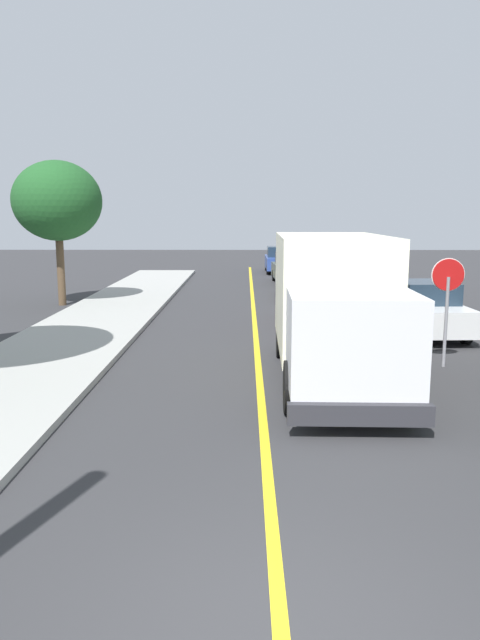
# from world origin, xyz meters

# --- Properties ---
(ground_plane) EXTENTS (120.00, 120.00, 0.00)m
(ground_plane) POSITION_xyz_m (0.00, 0.00, 0.00)
(ground_plane) COLOR #303033
(centre_line_yellow) EXTENTS (0.16, 56.00, 0.01)m
(centre_line_yellow) POSITION_xyz_m (0.00, 10.00, 0.00)
(centre_line_yellow) COLOR gold
(centre_line_yellow) RESTS_ON ground
(box_truck) EXTENTS (2.55, 7.23, 3.20)m
(box_truck) POSITION_xyz_m (1.65, 8.54, 1.77)
(box_truck) COLOR #F2EDCC
(box_truck) RESTS_ON ground
(parked_car_near) EXTENTS (1.83, 4.41, 1.67)m
(parked_car_near) POSITION_xyz_m (2.57, 15.87, 0.79)
(parked_car_near) COLOR maroon
(parked_car_near) RESTS_ON ground
(parked_car_mid) EXTENTS (1.89, 4.44, 1.67)m
(parked_car_mid) POSITION_xyz_m (1.98, 21.87, 0.79)
(parked_car_mid) COLOR silver
(parked_car_mid) RESTS_ON ground
(parked_car_far) EXTENTS (2.01, 4.48, 1.67)m
(parked_car_far) POSITION_xyz_m (2.17, 27.65, 0.79)
(parked_car_far) COLOR #4C564C
(parked_car_far) RESTS_ON ground
(parked_car_furthest) EXTENTS (1.81, 4.40, 1.67)m
(parked_car_furthest) POSITION_xyz_m (1.90, 34.11, 0.79)
(parked_car_furthest) COLOR #2D4793
(parked_car_furthest) RESTS_ON ground
(parked_van_across) EXTENTS (1.96, 4.46, 1.67)m
(parked_van_across) POSITION_xyz_m (5.20, 13.54, 0.79)
(parked_van_across) COLOR silver
(parked_van_across) RESTS_ON ground
(stop_sign) EXTENTS (0.80, 0.10, 2.65)m
(stop_sign) POSITION_xyz_m (4.54, 9.56, 1.86)
(stop_sign) COLOR gray
(stop_sign) RESTS_ON ground
(street_tree_down_block) EXTENTS (3.55, 3.55, 5.83)m
(street_tree_down_block) POSITION_xyz_m (-7.88, 19.62, 4.21)
(street_tree_down_block) COLOR brown
(street_tree_down_block) RESTS_ON ground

